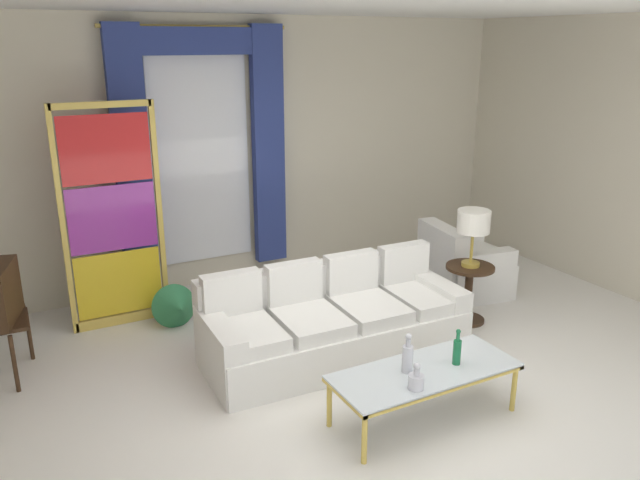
% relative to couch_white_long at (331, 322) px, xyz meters
% --- Properties ---
extents(ground_plane, '(16.00, 16.00, 0.00)m').
position_rel_couch_white_long_xyz_m(ground_plane, '(-0.07, -0.77, -0.31)').
color(ground_plane, white).
extents(wall_rear, '(8.00, 0.12, 3.00)m').
position_rel_couch_white_long_xyz_m(wall_rear, '(-0.07, 2.29, 1.19)').
color(wall_rear, beige).
rests_on(wall_rear, ground).
extents(wall_right, '(0.12, 7.00, 3.00)m').
position_rel_couch_white_long_xyz_m(wall_right, '(3.59, -0.17, 1.19)').
color(wall_right, beige).
rests_on(wall_right, ground).
extents(ceiling_slab, '(8.00, 7.60, 0.04)m').
position_rel_couch_white_long_xyz_m(ceiling_slab, '(-0.07, 0.03, 2.71)').
color(ceiling_slab, white).
extents(curtained_window, '(2.00, 0.17, 2.70)m').
position_rel_couch_white_long_xyz_m(curtained_window, '(-0.43, 2.12, 1.44)').
color(curtained_window, white).
rests_on(curtained_window, ground).
extents(couch_white_long, '(2.36, 0.99, 0.86)m').
position_rel_couch_white_long_xyz_m(couch_white_long, '(0.00, 0.00, 0.00)').
color(couch_white_long, white).
rests_on(couch_white_long, ground).
extents(coffee_table, '(1.42, 0.56, 0.41)m').
position_rel_couch_white_long_xyz_m(coffee_table, '(0.10, -1.24, 0.07)').
color(coffee_table, silver).
rests_on(coffee_table, ground).
extents(bottle_blue_decanter, '(0.08, 0.08, 0.31)m').
position_rel_couch_white_long_xyz_m(bottle_blue_decanter, '(-0.04, -1.20, 0.23)').
color(bottle_blue_decanter, silver).
rests_on(bottle_blue_decanter, coffee_table).
extents(bottle_crystal_tall, '(0.11, 0.11, 0.20)m').
position_rel_couch_white_long_xyz_m(bottle_crystal_tall, '(-0.12, -1.42, 0.17)').
color(bottle_crystal_tall, silver).
rests_on(bottle_crystal_tall, coffee_table).
extents(bottle_amber_squat, '(0.06, 0.06, 0.29)m').
position_rel_couch_white_long_xyz_m(bottle_amber_squat, '(0.36, -1.28, 0.22)').
color(bottle_amber_squat, '#196B3D').
rests_on(bottle_amber_squat, coffee_table).
extents(armchair_white, '(0.93, 0.92, 0.80)m').
position_rel_couch_white_long_xyz_m(armchair_white, '(1.98, 0.56, -0.02)').
color(armchair_white, white).
rests_on(armchair_white, ground).
extents(stained_glass_divider, '(0.95, 0.05, 2.20)m').
position_rel_couch_white_long_xyz_m(stained_glass_divider, '(-1.55, 1.53, 0.75)').
color(stained_glass_divider, gold).
rests_on(stained_glass_divider, ground).
extents(peacock_figurine, '(0.44, 0.60, 0.50)m').
position_rel_couch_white_long_xyz_m(peacock_figurine, '(-1.10, 1.14, -0.09)').
color(peacock_figurine, beige).
rests_on(peacock_figurine, ground).
extents(round_side_table, '(0.48, 0.48, 0.59)m').
position_rel_couch_white_long_xyz_m(round_side_table, '(1.54, -0.06, 0.05)').
color(round_side_table, '#382314').
rests_on(round_side_table, ground).
extents(table_lamp_brass, '(0.32, 0.32, 0.57)m').
position_rel_couch_white_long_xyz_m(table_lamp_brass, '(1.54, -0.06, 0.72)').
color(table_lamp_brass, '#B29338').
rests_on(table_lamp_brass, round_side_table).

